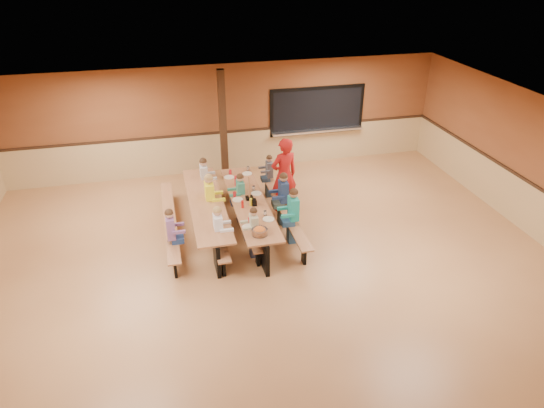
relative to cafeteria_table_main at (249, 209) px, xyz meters
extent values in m
plane|color=#9A633A|center=(0.09, -1.56, -0.53)|extent=(12.00, 12.00, 0.00)
cube|color=brown|center=(0.09, 3.44, 0.97)|extent=(12.00, 0.04, 3.00)
cube|color=brown|center=(6.09, -1.56, 0.97)|extent=(0.04, 10.00, 3.00)
cube|color=white|center=(0.09, -1.56, 2.47)|extent=(12.00, 10.00, 0.04)
cube|color=black|center=(2.69, 3.41, 1.02)|extent=(2.60, 0.06, 1.20)
cube|color=silver|center=(2.69, 3.32, 0.45)|extent=(2.70, 0.28, 0.06)
cube|color=black|center=(-0.11, 2.84, 0.97)|extent=(0.18, 0.18, 3.00)
cube|color=#9A613D|center=(0.00, 0.00, 0.19)|extent=(0.75, 3.60, 0.04)
cube|color=black|center=(0.00, -1.55, -0.18)|extent=(0.08, 0.60, 0.70)
cube|color=black|center=(0.00, 1.55, -0.18)|extent=(0.08, 0.60, 0.70)
cube|color=#9A613D|center=(-0.83, 0.00, -0.09)|extent=(0.26, 3.60, 0.04)
cube|color=black|center=(-0.83, 0.00, -0.32)|extent=(0.06, 0.18, 0.41)
cube|color=#9A613D|center=(0.83, 0.00, -0.09)|extent=(0.26, 3.60, 0.04)
cube|color=black|center=(0.83, 0.00, -0.32)|extent=(0.06, 0.18, 0.41)
cube|color=#9A613D|center=(-0.93, 0.17, 0.19)|extent=(0.75, 3.60, 0.04)
cube|color=black|center=(-0.93, -1.38, -0.18)|extent=(0.08, 0.60, 0.70)
cube|color=black|center=(-0.93, 1.72, -0.18)|extent=(0.08, 0.60, 0.70)
cube|color=#9A613D|center=(-1.75, 0.17, -0.09)|extent=(0.26, 3.60, 0.04)
cube|color=black|center=(-1.75, 0.17, -0.32)|extent=(0.06, 0.18, 0.41)
cube|color=#9A613D|center=(-0.10, 0.17, -0.09)|extent=(0.26, 3.60, 0.04)
cube|color=black|center=(-0.10, 0.17, -0.32)|extent=(0.06, 0.18, 0.41)
imported|color=#A61413|center=(1.00, 0.72, 0.40)|extent=(0.76, 0.60, 1.85)
cylinder|color=#AF171D|center=(-0.10, 0.84, 0.32)|extent=(0.16, 0.16, 0.22)
cube|color=black|center=(0.08, -0.21, 0.28)|extent=(0.10, 0.14, 0.13)
cylinder|color=yellow|center=(0.00, -0.22, 0.30)|extent=(0.06, 0.06, 0.17)
cylinder|color=#B2140F|center=(-0.19, -0.28, 0.30)|extent=(0.06, 0.06, 0.17)
cube|color=black|center=(0.03, 0.08, 0.24)|extent=(0.16, 0.16, 0.06)
cube|color=#9A613D|center=(0.03, 0.08, 0.52)|extent=(0.02, 0.09, 0.50)
camera|label=1|loc=(-1.73, -9.33, 5.30)|focal=32.00mm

